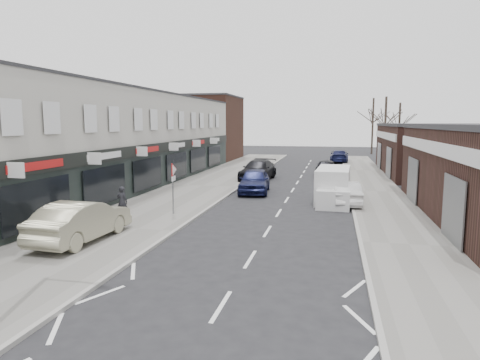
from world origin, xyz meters
The scene contains 18 objects.
ground centered at (0.00, 0.00, 0.00)m, with size 160.00×160.00×0.00m, color black.
pavement_left centered at (-6.75, 22.00, 0.06)m, with size 5.50×64.00×0.12m, color slate.
pavement_right centered at (5.75, 22.00, 0.06)m, with size 3.50×64.00×0.12m, color slate.
shop_terrace_left centered at (-13.50, 19.50, 3.55)m, with size 8.00×41.00×7.10m, color #B8B2A8.
brick_block_far centered at (-13.50, 45.00, 4.00)m, with size 8.00×10.00×8.00m, color #45261D.
right_unit_far centered at (12.50, 34.00, 2.25)m, with size 10.00×16.00×4.50m, color #391F1A.
tree_far_a centered at (9.00, 48.00, 0.00)m, with size 3.60×3.60×8.00m, color #382D26, non-canonical shape.
tree_far_b centered at (11.50, 54.00, 0.00)m, with size 3.60×3.60×7.50m, color #382D26, non-canonical shape.
tree_far_c centered at (8.50, 60.00, 0.00)m, with size 3.60×3.60×8.50m, color #382D26, non-canonical shape.
warning_sign centered at (-5.16, 12.00, 2.20)m, with size 0.12×0.80×2.70m.
white_van centered at (2.81, 17.83, 0.98)m, with size 2.12×5.42×2.08m.
sedan_on_pavement centered at (-6.94, 6.52, 0.93)m, with size 1.71×4.92×1.62m, color #A09C80.
pedestrian centered at (-7.45, 10.86, 0.89)m, with size 0.56×0.37×1.54m, color black.
parked_car_left_a centered at (-2.49, 20.34, 0.83)m, with size 1.95×4.85×1.65m, color #151A42.
parked_car_left_b centered at (-3.40, 26.95, 0.82)m, with size 2.31×5.68×1.65m, color black.
parked_car_right_a centered at (3.50, 17.09, 0.70)m, with size 1.48×4.25×1.40m, color silver.
parked_car_right_b centered at (2.20, 31.35, 0.74)m, with size 1.75×4.35×1.48m, color black.
parked_car_right_c centered at (3.50, 44.84, 0.75)m, with size 2.10×5.17×1.50m, color #111538.
Camera 1 is at (2.77, -8.35, 4.79)m, focal length 32.00 mm.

